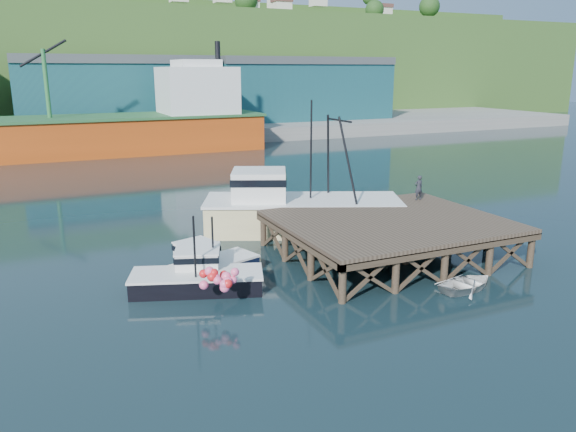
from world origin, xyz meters
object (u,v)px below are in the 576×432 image
boat_navy (205,265)px  boat_black (197,275)px  trawler (299,206)px  dinghy (467,283)px  dockworker (419,188)px

boat_navy → boat_black: size_ratio=0.86×
boat_black → trawler: (8.61, 6.85, 1.02)m
boat_navy → boat_black: (-0.74, -1.30, 0.03)m
boat_navy → trawler: size_ratio=0.43×
dinghy → boat_navy: bearing=49.7°
boat_black → trawler: trawler is taller
boat_navy → dinghy: size_ratio=1.81×
boat_navy → dockworker: size_ratio=3.57×
boat_black → dockworker: 16.06m
boat_navy → dockworker: bearing=-9.6°
boat_black → trawler: bearing=57.7°
dockworker → boat_navy: bearing=9.2°
boat_navy → dockworker: dockworker is taller
boat_black → dockworker: size_ratio=4.17×
trawler → dockworker: bearing=-1.6°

